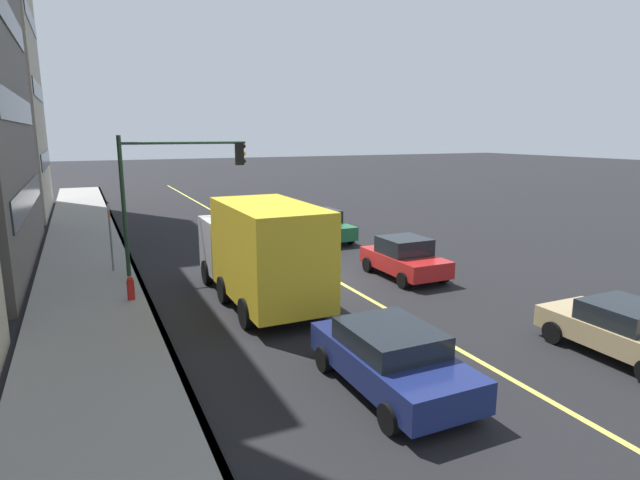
{
  "coord_description": "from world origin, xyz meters",
  "views": [
    {
      "loc": [
        -17.63,
        8.62,
        5.55
      ],
      "look_at": [
        -0.41,
        0.6,
        1.61
      ],
      "focal_mm": 28.97,
      "sensor_mm": 36.0,
      "label": 1
    }
  ],
  "objects_px": {
    "car_navy": "(391,357)",
    "fire_hydrant": "(131,290)",
    "car_tan": "(624,329)",
    "street_sign_post": "(110,232)",
    "car_red": "(404,258)",
    "truck_yellow": "(261,250)",
    "traffic_light_mast": "(175,179)",
    "car_green": "(321,225)"
  },
  "relations": [
    {
      "from": "car_tan",
      "to": "fire_hydrant",
      "type": "bearing_deg",
      "value": 48.78
    },
    {
      "from": "traffic_light_mast",
      "to": "fire_hydrant",
      "type": "xyz_separation_m",
      "value": [
        -3.12,
        2.12,
        -3.35
      ]
    },
    {
      "from": "car_green",
      "to": "car_tan",
      "type": "distance_m",
      "value": 16.51
    },
    {
      "from": "truck_yellow",
      "to": "street_sign_post",
      "type": "bearing_deg",
      "value": 36.66
    },
    {
      "from": "car_green",
      "to": "car_navy",
      "type": "relative_size",
      "value": 1.1
    },
    {
      "from": "car_navy",
      "to": "traffic_light_mast",
      "type": "distance_m",
      "value": 12.34
    },
    {
      "from": "street_sign_post",
      "to": "fire_hydrant",
      "type": "height_order",
      "value": "street_sign_post"
    },
    {
      "from": "car_tan",
      "to": "fire_hydrant",
      "type": "height_order",
      "value": "car_tan"
    },
    {
      "from": "car_green",
      "to": "car_tan",
      "type": "xyz_separation_m",
      "value": [
        -16.5,
        -0.74,
        -0.08
      ]
    },
    {
      "from": "car_navy",
      "to": "car_red",
      "type": "relative_size",
      "value": 1.13
    },
    {
      "from": "car_navy",
      "to": "car_red",
      "type": "bearing_deg",
      "value": -35.84
    },
    {
      "from": "car_navy",
      "to": "car_tan",
      "type": "bearing_deg",
      "value": -98.87
    },
    {
      "from": "car_green",
      "to": "car_red",
      "type": "relative_size",
      "value": 1.24
    },
    {
      "from": "truck_yellow",
      "to": "street_sign_post",
      "type": "distance_m",
      "value": 7.21
    },
    {
      "from": "car_navy",
      "to": "truck_yellow",
      "type": "bearing_deg",
      "value": 5.08
    },
    {
      "from": "car_red",
      "to": "car_tan",
      "type": "relative_size",
      "value": 0.97
    },
    {
      "from": "car_navy",
      "to": "fire_hydrant",
      "type": "bearing_deg",
      "value": 28.29
    },
    {
      "from": "car_red",
      "to": "truck_yellow",
      "type": "height_order",
      "value": "truck_yellow"
    },
    {
      "from": "car_navy",
      "to": "car_tan",
      "type": "height_order",
      "value": "car_navy"
    },
    {
      "from": "car_navy",
      "to": "car_red",
      "type": "xyz_separation_m",
      "value": [
        7.52,
        -5.43,
        0.02
      ]
    },
    {
      "from": "car_navy",
      "to": "truck_yellow",
      "type": "relative_size",
      "value": 0.6
    },
    {
      "from": "car_tan",
      "to": "street_sign_post",
      "type": "distance_m",
      "value": 17.73
    },
    {
      "from": "car_navy",
      "to": "fire_hydrant",
      "type": "relative_size",
      "value": 4.62
    },
    {
      "from": "car_navy",
      "to": "traffic_light_mast",
      "type": "bearing_deg",
      "value": 12.03
    },
    {
      "from": "car_red",
      "to": "street_sign_post",
      "type": "height_order",
      "value": "street_sign_post"
    },
    {
      "from": "car_green",
      "to": "fire_hydrant",
      "type": "relative_size",
      "value": 5.08
    },
    {
      "from": "truck_yellow",
      "to": "car_green",
      "type": "bearing_deg",
      "value": -35.71
    },
    {
      "from": "car_tan",
      "to": "street_sign_post",
      "type": "bearing_deg",
      "value": 39.32
    },
    {
      "from": "truck_yellow",
      "to": "fire_hydrant",
      "type": "relative_size",
      "value": 7.69
    },
    {
      "from": "car_green",
      "to": "street_sign_post",
      "type": "distance_m",
      "value": 10.88
    },
    {
      "from": "fire_hydrant",
      "to": "car_navy",
      "type": "bearing_deg",
      "value": -151.71
    },
    {
      "from": "car_green",
      "to": "traffic_light_mast",
      "type": "distance_m",
      "value": 9.41
    },
    {
      "from": "traffic_light_mast",
      "to": "car_tan",
      "type": "bearing_deg",
      "value": -145.27
    },
    {
      "from": "traffic_light_mast",
      "to": "street_sign_post",
      "type": "distance_m",
      "value": 3.36
    },
    {
      "from": "car_red",
      "to": "traffic_light_mast",
      "type": "relative_size",
      "value": 0.7
    },
    {
      "from": "car_green",
      "to": "traffic_light_mast",
      "type": "relative_size",
      "value": 0.87
    },
    {
      "from": "truck_yellow",
      "to": "traffic_light_mast",
      "type": "relative_size",
      "value": 1.32
    },
    {
      "from": "car_navy",
      "to": "fire_hydrant",
      "type": "xyz_separation_m",
      "value": [
        8.58,
        4.61,
        -0.29
      ]
    },
    {
      "from": "car_navy",
      "to": "truck_yellow",
      "type": "height_order",
      "value": "truck_yellow"
    },
    {
      "from": "truck_yellow",
      "to": "traffic_light_mast",
      "type": "distance_m",
      "value": 5.51
    },
    {
      "from": "street_sign_post",
      "to": "traffic_light_mast",
      "type": "bearing_deg",
      "value": -112.75
    },
    {
      "from": "car_navy",
      "to": "truck_yellow",
      "type": "distance_m",
      "value": 7.03
    }
  ]
}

